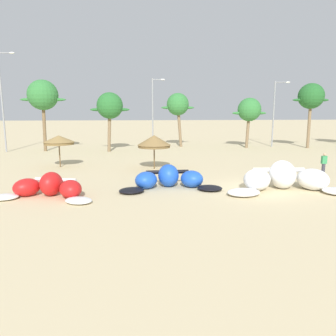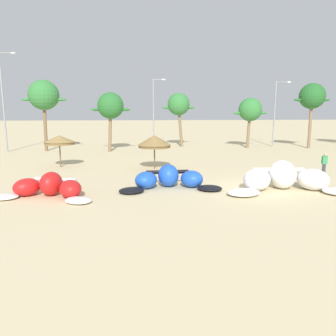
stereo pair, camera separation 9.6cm
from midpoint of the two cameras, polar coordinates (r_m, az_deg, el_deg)
ground_plane at (r=19.81m, az=14.20°, el=-3.66°), size 260.00×260.00×0.00m
kite_far_left at (r=18.62m, az=-20.54°, el=-3.31°), size 5.77×3.43×1.31m
kite_left at (r=19.46m, az=0.06°, el=-2.00°), size 6.37×2.98×1.38m
kite_left_of_center at (r=20.10m, az=19.85°, el=-1.87°), size 7.74×3.73×1.70m
beach_umbrella_near_van at (r=27.78m, az=-18.86°, el=4.73°), size 2.49×2.49×2.62m
beach_umbrella_middle at (r=25.49m, az=-2.58°, el=4.74°), size 2.66×2.66×2.70m
person_near_kites at (r=25.66m, az=25.75°, el=0.63°), size 0.36×0.24×1.62m
palm_leftmost at (r=39.37m, az=-21.35°, el=11.84°), size 5.03×3.36×7.97m
palm_left at (r=36.86m, az=-10.35°, el=10.69°), size 4.36×2.91×6.58m
palm_left_of_gap at (r=41.22m, az=1.69°, el=11.08°), size 4.19×2.79×6.75m
palm_center_left at (r=41.17m, az=14.14°, el=9.90°), size 4.27×2.84×6.12m
palm_center_right at (r=43.30m, az=23.93°, el=11.43°), size 4.59×3.06×7.82m
lamppost_west at (r=40.24m, az=-27.25°, el=11.00°), size 1.83×0.24×10.80m
lamppost_west_center at (r=42.63m, az=-2.61°, el=10.49°), size 1.70×0.24×8.63m
lamppost_east_center at (r=43.49m, az=18.38°, el=9.74°), size 2.01×0.24×8.20m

